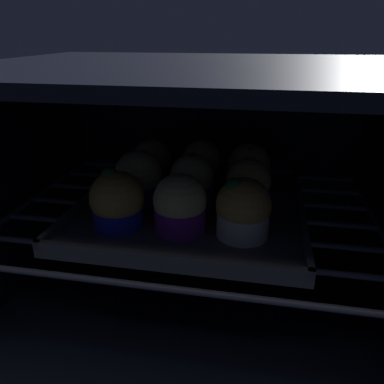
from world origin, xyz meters
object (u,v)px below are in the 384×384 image
baking_tray (192,207)px  muffin_row0_col0 (117,202)px  muffin_row0_col1 (178,206)px  muffin_row0_col2 (243,210)px  muffin_row2_col0 (152,163)px  muffin_row1_col0 (139,179)px  muffin_row1_col2 (248,187)px  muffin_row2_col2 (249,169)px  muffin_row1_col1 (192,182)px  muffin_row2_col1 (203,165)px

baking_tray → muffin_row0_col0: size_ratio=4.04×
muffin_row0_col1 → muffin_row0_col2: 8.30cm
muffin_row0_col2 → muffin_row2_col0: (-16.64, 16.42, -0.21)cm
muffin_row0_col1 → muffin_row0_col2: (8.29, 0.15, 0.04)cm
muffin_row0_col0 → muffin_row0_col1: size_ratio=1.04×
muffin_row1_col0 → muffin_row1_col2: bearing=-0.4°
muffin_row1_col2 → muffin_row0_col1: bearing=-136.6°
baking_tray → muffin_row1_col2: (8.25, -0.20, 4.06)cm
baking_tray → muffin_row2_col2: bearing=45.6°
muffin_row1_col1 → muffin_row2_col2: muffin_row1_col1 is taller
muffin_row1_col0 → muffin_row2_col1: muffin_row1_col0 is taller
baking_tray → muffin_row0_col2: bearing=-45.2°
muffin_row2_col0 → muffin_row2_col2: bearing=-0.7°
baking_tray → muffin_row0_col1: 9.19cm
muffin_row0_col0 → muffin_row2_col2: muffin_row0_col0 is taller
muffin_row1_col2 → muffin_row2_col2: muffin_row1_col2 is taller
muffin_row0_col2 → muffin_row1_col0: same height
muffin_row0_col0 → baking_tray: bearing=44.9°
baking_tray → muffin_row1_col2: bearing=-1.4°
muffin_row0_col1 → muffin_row1_col2: size_ratio=1.01×
muffin_row0_col0 → muffin_row1_col0: bearing=88.1°
muffin_row0_col2 → muffin_row1_col0: 18.07cm
muffin_row2_col0 → muffin_row0_col2: bearing=-44.6°
muffin_row0_col2 → muffin_row1_col2: muffin_row0_col2 is taller
muffin_row2_col0 → muffin_row2_col2: (16.54, -0.20, 0.09)cm
muffin_row1_col0 → muffin_row2_col0: size_ratio=1.04×
muffin_row0_col2 → muffin_row2_col2: size_ratio=1.05×
baking_tray → muffin_row1_col0: muffin_row1_col0 is taller
muffin_row0_col0 → muffin_row2_col1: muffin_row0_col0 is taller
muffin_row0_col2 → muffin_row2_col2: bearing=90.4°
muffin_row0_col1 → muffin_row1_col1: muffin_row1_col1 is taller
muffin_row1_col1 → muffin_row2_col1: bearing=87.9°
muffin_row1_col1 → muffin_row1_col2: muffin_row1_col1 is taller
muffin_row2_col0 → muffin_row0_col1: bearing=-63.3°
baking_tray → muffin_row1_col2: size_ratio=4.23×
muffin_row0_col0 → muffin_row2_col1: bearing=62.8°
muffin_row0_col0 → muffin_row0_col2: muffin_row0_col0 is taller
muffin_row2_col1 → muffin_row1_col0: bearing=-134.3°
muffin_row2_col0 → muffin_row1_col2: bearing=-26.8°
muffin_row0_col2 → muffin_row2_col2: muffin_row0_col2 is taller
muffin_row1_col2 → muffin_row2_col1: 11.83cm
muffin_row0_col1 → muffin_row2_col2: bearing=63.4°
muffin_row1_col0 → muffin_row1_col2: muffin_row1_col0 is taller
muffin_row1_col1 → muffin_row1_col2: 8.32cm
muffin_row0_col1 → muffin_row1_col1: size_ratio=0.97×
muffin_row0_col1 → muffin_row2_col1: size_ratio=1.02×
baking_tray → muffin_row2_col2: (7.94, 8.11, 3.94)cm
baking_tray → muffin_row1_col1: (-0.07, -0.04, 4.12)cm
muffin_row1_col0 → muffin_row1_col1: 8.09cm
baking_tray → muffin_row2_col1: 9.38cm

